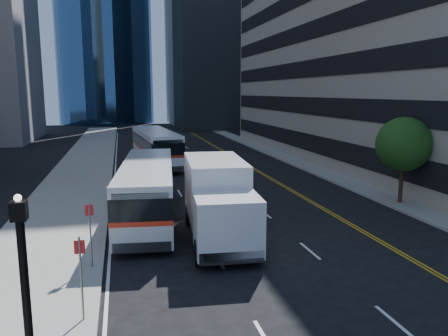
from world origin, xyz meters
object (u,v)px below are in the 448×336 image
at_px(street_tree, 404,144).
at_px(bus_front, 148,189).
at_px(lamp_post, 26,303).
at_px(box_truck, 218,199).
at_px(bus_rear, 156,146).

distance_m(street_tree, bus_front, 15.04).
height_order(street_tree, bus_front, street_tree).
xyz_separation_m(lamp_post, bus_front, (3.10, 14.35, -1.08)).
bearing_deg(street_tree, bus_front, 178.64).
distance_m(bus_front, box_truck, 4.95).
height_order(street_tree, lamp_post, street_tree).
relative_size(lamp_post, box_truck, 0.60).
bearing_deg(lamp_post, bus_front, 77.82).
distance_m(lamp_post, bus_rear, 32.49).
relative_size(lamp_post, bus_front, 0.38).
relative_size(bus_rear, box_truck, 1.64).
height_order(bus_front, box_truck, box_truck).
distance_m(street_tree, lamp_post, 22.82).
distance_m(lamp_post, bus_front, 14.72).
bearing_deg(box_truck, bus_rear, 97.61).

